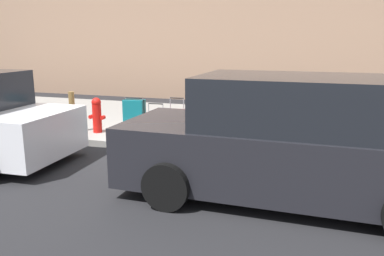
# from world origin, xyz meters

# --- Properties ---
(ground_plane) EXTENTS (40.00, 40.00, 0.00)m
(ground_plane) POSITION_xyz_m (0.00, 0.00, 0.00)
(ground_plane) COLOR black
(sidewalk_curb) EXTENTS (18.00, 5.00, 0.14)m
(sidewalk_curb) POSITION_xyz_m (0.00, -2.50, 0.07)
(sidewalk_curb) COLOR gray
(sidewalk_curb) RESTS_ON ground_plane
(suitcase_olive_0) EXTENTS (0.51, 0.26, 0.82)m
(suitcase_olive_0) POSITION_xyz_m (-3.20, -0.72, 0.41)
(suitcase_olive_0) COLOR #59601E
(suitcase_olive_0) RESTS_ON sidewalk_curb
(suitcase_navy_1) EXTENTS (0.49, 0.24, 1.01)m
(suitcase_navy_1) POSITION_xyz_m (-2.61, -0.62, 0.53)
(suitcase_navy_1) COLOR navy
(suitcase_navy_1) RESTS_ON sidewalk_curb
(suitcase_silver_2) EXTENTS (0.41, 0.25, 0.87)m
(suitcase_silver_2) POSITION_xyz_m (-2.07, -0.64, 0.43)
(suitcase_silver_2) COLOR #9EA0A8
(suitcase_silver_2) RESTS_ON sidewalk_curb
(suitcase_maroon_3) EXTENTS (0.46, 0.24, 0.87)m
(suitcase_maroon_3) POSITION_xyz_m (-1.55, -0.71, 0.43)
(suitcase_maroon_3) COLOR maroon
(suitcase_maroon_3) RESTS_ON sidewalk_curb
(suitcase_red_4) EXTENTS (0.36, 0.23, 0.88)m
(suitcase_red_4) POSITION_xyz_m (-1.05, -0.73, 0.45)
(suitcase_red_4) COLOR red
(suitcase_red_4) RESTS_ON sidewalk_curb
(suitcase_black_5) EXTENTS (0.40, 0.20, 0.74)m
(suitcase_black_5) POSITION_xyz_m (-0.58, -0.70, 0.39)
(suitcase_black_5) COLOR black
(suitcase_black_5) RESTS_ON sidewalk_curb
(suitcase_teal_6) EXTENTS (0.47, 0.27, 0.83)m
(suitcase_teal_6) POSITION_xyz_m (-0.06, -0.73, 0.53)
(suitcase_teal_6) COLOR #0F606B
(suitcase_teal_6) RESTS_ON sidewalk_curb
(fire_hydrant) EXTENTS (0.39, 0.21, 0.79)m
(fire_hydrant) POSITION_xyz_m (0.84, -0.66, 0.55)
(fire_hydrant) COLOR red
(fire_hydrant) RESTS_ON sidewalk_curb
(bollard_post) EXTENTS (0.13, 0.13, 0.92)m
(bollard_post) POSITION_xyz_m (1.38, -0.51, 0.60)
(bollard_post) COLOR brown
(bollard_post) RESTS_ON sidewalk_curb
(parking_meter) EXTENTS (0.12, 0.09, 1.27)m
(parking_meter) POSITION_xyz_m (-4.46, -0.91, 0.97)
(parking_meter) COLOR slate
(parking_meter) RESTS_ON sidewalk_curb
(parked_car_charcoal_0) EXTENTS (4.63, 2.04, 1.72)m
(parked_car_charcoal_0) POSITION_xyz_m (-3.49, 1.52, 0.80)
(parked_car_charcoal_0) COLOR black
(parked_car_charcoal_0) RESTS_ON ground_plane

